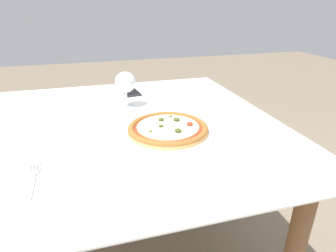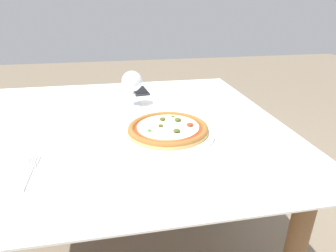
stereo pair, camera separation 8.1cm
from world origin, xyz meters
name	(u,v)px [view 1 (the left image)]	position (x,y,z in m)	size (l,w,h in m)	color
dining_table	(116,144)	(0.00, 0.00, 0.64)	(1.20, 1.11, 0.72)	brown
pizza_plate	(168,130)	(0.17, -0.13, 0.74)	(0.32, 0.32, 0.04)	white
fork	(32,179)	(-0.24, -0.29, 0.73)	(0.03, 0.17, 0.00)	silver
wine_glass_far_left	(125,83)	(0.07, 0.18, 0.83)	(0.09, 0.09, 0.15)	silver
cell_phone	(130,92)	(0.12, 0.38, 0.73)	(0.09, 0.15, 0.01)	#232328
napkin_folded	(210,109)	(0.40, 0.05, 0.73)	(0.18, 0.15, 0.01)	silver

